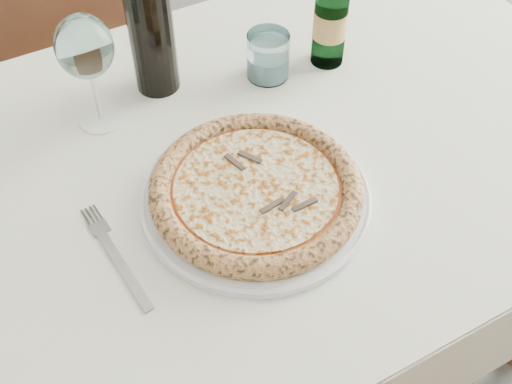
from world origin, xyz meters
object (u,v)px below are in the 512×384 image
tumbler (268,58)px  beer_bottle (331,17)px  wine_bottle (150,21)px  chair_far (78,44)px  plate (256,197)px  wine_glass (85,49)px  pizza (256,189)px  dining_table (225,197)px

tumbler → beer_bottle: beer_bottle is taller
beer_bottle → wine_bottle: size_ratio=0.75×
chair_far → beer_bottle: size_ratio=4.04×
plate → wine_glass: 0.34m
plate → pizza: 0.02m
tumbler → wine_glass: bearing=171.4°
chair_far → beer_bottle: (0.29, -0.61, 0.32)m
tumbler → wine_bottle: wine_bottle is taller
dining_table → beer_bottle: bearing=22.7°
wine_glass → beer_bottle: bearing=-9.1°
pizza → beer_bottle: size_ratio=1.36×
plate → tumbler: size_ratio=4.10×
wine_glass → plate: bearing=-66.6°
plate → tumbler: bearing=54.1°
plate → tumbler: tumbler is taller
wine_glass → chair_far: bearing=77.5°
chair_far → pizza: chair_far is taller
beer_bottle → wine_bottle: 0.31m
dining_table → pizza: size_ratio=4.68×
wine_bottle → wine_glass: bearing=-165.1°
pizza → beer_bottle: bearing=37.4°
dining_table → wine_bottle: bearing=90.9°
tumbler → plate: bearing=-125.9°
pizza → wine_glass: (-0.12, 0.29, 0.12)m
dining_table → plate: bearing=-90.0°
tumbler → wine_bottle: size_ratio=0.27×
plate → wine_bottle: size_ratio=1.11×
plate → beer_bottle: 0.37m
beer_bottle → wine_glass: bearing=170.9°
plate → wine_bottle: 0.34m
dining_table → chair_far: chair_far is taller
pizza → wine_glass: bearing=113.4°
chair_far → plate: chair_far is taller
pizza → wine_bottle: 0.34m
dining_table → beer_bottle: size_ratio=6.36×
dining_table → chair_far: bearing=90.3°
pizza → wine_bottle: wine_bottle is taller
pizza → wine_bottle: bearing=90.6°
dining_table → plate: (0.00, -0.10, 0.10)m
pizza → chair_far: bearing=90.3°
chair_far → wine_glass: size_ratio=4.68×
dining_table → beer_bottle: 0.36m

